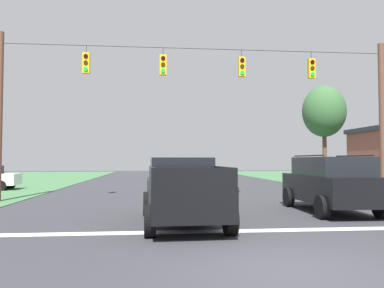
{
  "coord_description": "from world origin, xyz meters",
  "views": [
    {
      "loc": [
        -2.27,
        -6.47,
        1.88
      ],
      "look_at": [
        -0.13,
        15.41,
        2.79
      ],
      "focal_mm": 35.93,
      "sensor_mm": 36.0,
      "label": 1
    }
  ],
  "objects_px": {
    "pickup_truck": "(182,191)",
    "tree_roadside_right": "(324,112)",
    "suv_black": "(330,183)",
    "overhead_signal_span": "(200,108)"
  },
  "relations": [
    {
      "from": "pickup_truck",
      "to": "tree_roadside_right",
      "type": "bearing_deg",
      "value": 54.5
    },
    {
      "from": "suv_black",
      "to": "tree_roadside_right",
      "type": "relative_size",
      "value": 0.63
    },
    {
      "from": "tree_roadside_right",
      "to": "overhead_signal_span",
      "type": "bearing_deg",
      "value": -135.71
    },
    {
      "from": "suv_black",
      "to": "tree_roadside_right",
      "type": "bearing_deg",
      "value": 65.9
    },
    {
      "from": "tree_roadside_right",
      "to": "suv_black",
      "type": "bearing_deg",
      "value": -114.1
    },
    {
      "from": "overhead_signal_span",
      "to": "pickup_truck",
      "type": "bearing_deg",
      "value": -101.44
    },
    {
      "from": "overhead_signal_span",
      "to": "tree_roadside_right",
      "type": "distance_m",
      "value": 15.5
    },
    {
      "from": "overhead_signal_span",
      "to": "tree_roadside_right",
      "type": "xyz_separation_m",
      "value": [
        11.06,
        10.79,
        1.33
      ]
    },
    {
      "from": "suv_black",
      "to": "tree_roadside_right",
      "type": "xyz_separation_m",
      "value": [
        6.91,
        15.44,
        4.6
      ]
    },
    {
      "from": "overhead_signal_span",
      "to": "suv_black",
      "type": "relative_size",
      "value": 3.84
    }
  ]
}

